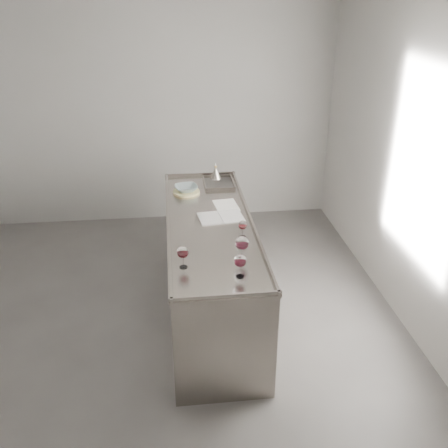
{
  "coord_description": "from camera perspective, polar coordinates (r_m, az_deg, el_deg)",
  "views": [
    {
      "loc": [
        0.17,
        -3.68,
        2.86
      ],
      "look_at": [
        0.6,
        0.08,
        1.02
      ],
      "focal_mm": 40.0,
      "sensor_mm": 36.0,
      "label": 1
    }
  ],
  "objects": [
    {
      "name": "trivet",
      "position": [
        5.07,
        -4.33,
        3.69
      ],
      "size": [
        0.31,
        0.31,
        0.02
      ],
      "primitive_type": "cylinder",
      "rotation": [
        0.0,
        0.0,
        -0.15
      ],
      "color": "beige",
      "rests_on": "counter"
    },
    {
      "name": "counter",
      "position": [
        4.65,
        -1.54,
        -4.98
      ],
      "size": [
        0.77,
        2.42,
        0.97
      ],
      "color": "gray",
      "rests_on": "ground"
    },
    {
      "name": "wine_glass_small",
      "position": [
        4.12,
        2.14,
        -0.2
      ],
      "size": [
        0.07,
        0.07,
        0.15
      ],
      "rotation": [
        0.0,
        0.0,
        0.08
      ],
      "color": "white",
      "rests_on": "counter"
    },
    {
      "name": "wine_glass_middle",
      "position": [
        3.56,
        1.86,
        -4.29
      ],
      "size": [
        0.09,
        0.09,
        0.18
      ],
      "rotation": [
        0.0,
        0.0,
        0.42
      ],
      "color": "white",
      "rests_on": "counter"
    },
    {
      "name": "wine_glass_right",
      "position": [
        3.76,
        2.07,
        -2.26
      ],
      "size": [
        0.1,
        0.1,
        0.21
      ],
      "rotation": [
        0.0,
        0.0,
        0.31
      ],
      "color": "white",
      "rests_on": "counter"
    },
    {
      "name": "room_shell",
      "position": [
        3.96,
        -8.54,
        3.99
      ],
      "size": [
        4.54,
        5.04,
        2.84
      ],
      "color": "#4B4846",
      "rests_on": "ground"
    },
    {
      "name": "notebook",
      "position": [
        4.51,
        -0.35,
        0.77
      ],
      "size": [
        0.42,
        0.32,
        0.02
      ],
      "rotation": [
        0.0,
        0.0,
        0.12
      ],
      "color": "silver",
      "rests_on": "counter"
    },
    {
      "name": "wine_glass_left",
      "position": [
        3.69,
        -4.72,
        -3.29
      ],
      "size": [
        0.09,
        0.09,
        0.17
      ],
      "rotation": [
        0.0,
        0.0,
        0.07
      ],
      "color": "white",
      "rests_on": "counter"
    },
    {
      "name": "loose_paper_top",
      "position": [
        4.76,
        0.24,
        2.15
      ],
      "size": [
        0.24,
        0.32,
        0.0
      ],
      "primitive_type": "cube",
      "rotation": [
        0.0,
        0.0,
        0.11
      ],
      "color": "white",
      "rests_on": "counter"
    },
    {
      "name": "wine_funnel",
      "position": [
        5.41,
        -0.94,
        5.76
      ],
      "size": [
        0.12,
        0.12,
        0.18
      ],
      "rotation": [
        0.0,
        0.0,
        -0.0
      ],
      "color": "#B0A79D",
      "rests_on": "counter"
    },
    {
      "name": "ceramic_bowl",
      "position": [
        5.05,
        -4.34,
        4.09
      ],
      "size": [
        0.27,
        0.27,
        0.06
      ],
      "primitive_type": "imported",
      "rotation": [
        0.0,
        0.0,
        0.19
      ],
      "color": "#879B9D",
      "rests_on": "trivet"
    }
  ]
}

